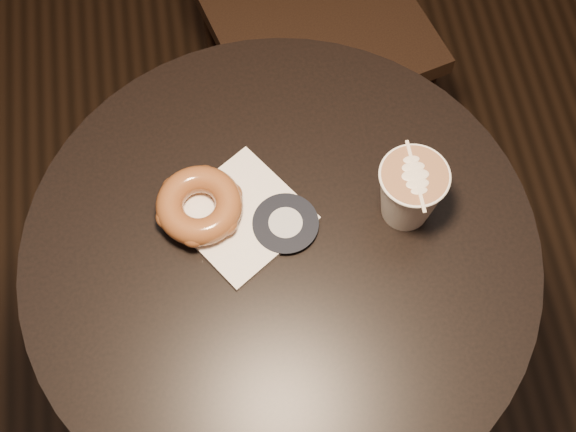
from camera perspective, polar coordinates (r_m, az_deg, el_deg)
The scene contains 4 objects.
cafe_table at distance 1.26m, azimuth -0.47°, elevation -5.91°, with size 0.70×0.70×0.75m.
pastry_bag at distance 1.09m, azimuth -3.32°, elevation -0.01°, with size 0.15×0.15×0.01m, color white.
doughnut at distance 1.08m, azimuth -6.33°, elevation 0.76°, with size 0.12×0.12×0.04m, color brown.
latte_cup at distance 1.06m, azimuth 8.64°, elevation 1.62°, with size 0.09×0.09×0.10m, color white, non-canonical shape.
Camera 1 is at (-0.05, -0.42, 1.74)m, focal length 50.00 mm.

